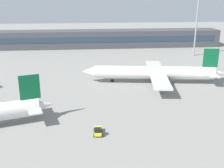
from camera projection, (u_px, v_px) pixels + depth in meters
name	position (u px, v px, depth m)	size (l,w,h in m)	color
ground_plane	(114.00, 94.00, 80.44)	(400.00, 400.00, 0.00)	gray
terminal_building	(101.00, 39.00, 148.35)	(127.76, 12.13, 9.00)	#3F4247
airplane_mid	(153.00, 73.00, 89.11)	(46.22, 32.46, 11.43)	white
baggage_tug_yellow	(98.00, 131.00, 57.06)	(1.95, 3.66, 1.75)	yellow
floodlight_tower_west	(197.00, 20.00, 124.29)	(3.20, 0.80, 28.31)	gray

